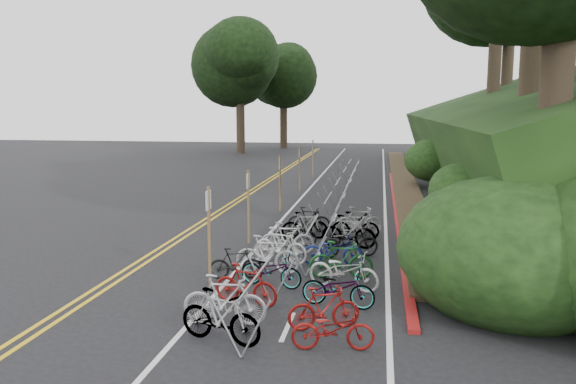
% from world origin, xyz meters
% --- Properties ---
extents(ground, '(120.00, 120.00, 0.00)m').
position_xyz_m(ground, '(0.00, 0.00, 0.00)').
color(ground, black).
rests_on(ground, ground).
extents(road_markings, '(7.47, 80.00, 0.01)m').
position_xyz_m(road_markings, '(0.63, 10.10, 0.00)').
color(road_markings, gold).
rests_on(road_markings, ground).
extents(red_curb, '(0.25, 28.00, 0.10)m').
position_xyz_m(red_curb, '(5.70, 12.00, 0.05)').
color(red_curb, maroon).
rests_on(red_curb, ground).
extents(embankment, '(14.30, 48.14, 9.11)m').
position_xyz_m(embankment, '(12.96, 19.04, 2.57)').
color(embankment, black).
rests_on(embankment, ground).
extents(bike_rack_front, '(1.14, 3.14, 1.16)m').
position_xyz_m(bike_rack_front, '(2.50, -2.15, 0.86)').
color(bike_rack_front, gray).
rests_on(bike_rack_front, ground).
extents(bike_racks_rest, '(1.14, 23.00, 1.17)m').
position_xyz_m(bike_racks_rest, '(3.00, 13.00, 0.85)').
color(bike_racks_rest, gray).
rests_on(bike_racks_rest, ground).
extents(signpost_near, '(0.08, 0.40, 2.59)m').
position_xyz_m(signpost_near, '(0.66, 0.42, 1.48)').
color(signpost_near, brown).
rests_on(signpost_near, ground).
extents(signposts_rest, '(0.08, 18.40, 2.50)m').
position_xyz_m(signposts_rest, '(0.60, 14.00, 1.43)').
color(signposts_rest, brown).
rests_on(signposts_rest, ground).
extents(bike_front, '(0.74, 1.48, 0.86)m').
position_xyz_m(bike_front, '(1.17, 1.06, 0.43)').
color(bike_front, black).
rests_on(bike_front, ground).
extents(bike_valet, '(3.23, 11.84, 1.09)m').
position_xyz_m(bike_valet, '(3.08, 2.03, 0.49)').
color(bike_valet, slate).
rests_on(bike_valet, ground).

